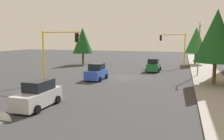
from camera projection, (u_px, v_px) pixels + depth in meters
The scene contains 12 objects.
ground_plane at pixel (123, 78), 29.11m from camera, with size 120.00×120.00×0.00m, color #353538.
sidewalk_kerb at pixel (207, 75), 30.71m from camera, with size 80.00×4.00×0.15m, color gray.
lane_arrow_near at pixel (53, 98), 19.12m from camera, with size 2.40×1.10×1.10m.
traffic_signal_far_left at pixel (174, 44), 40.08m from camera, with size 0.36×4.59×5.76m.
traffic_signal_near_right at pixel (57, 47), 24.57m from camera, with size 0.36×4.59×5.80m.
street_lamp_curbside at pixel (199, 43), 29.19m from camera, with size 2.15×0.28×7.00m.
tree_roadside_far at pixel (196, 40), 42.65m from camera, with size 3.90×3.90×7.12m.
tree_roadside_near at pixel (217, 36), 23.38m from camera, with size 4.37×4.37×7.99m.
tree_opposite_side at pixel (83, 41), 43.08m from camera, with size 3.82×3.82×6.96m.
car_blue at pixel (96, 72), 27.65m from camera, with size 3.68×2.05×1.98m.
car_green at pixel (154, 65), 34.68m from camera, with size 4.11×2.02×1.98m.
car_silver at pixel (38, 95), 16.61m from camera, with size 4.19×1.93×1.98m.
Camera 1 is at (27.78, 7.31, 5.02)m, focal length 36.51 mm.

